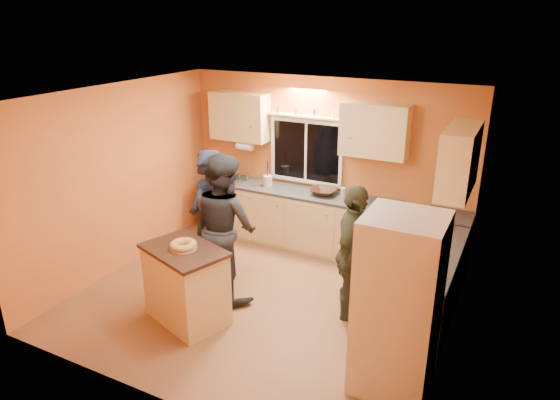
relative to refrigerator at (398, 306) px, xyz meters
The scene contains 14 objects.
ground 2.24m from the refrigerator, 157.06° to the left, with size 4.50×4.50×0.00m, color brown.
room_shell 2.26m from the refrigerator, 145.60° to the left, with size 4.54×4.04×2.61m.
back_counter 3.16m from the refrigerator, 126.89° to the left, with size 4.23×0.62×0.90m.
right_counter 1.38m from the refrigerator, 87.36° to the left, with size 0.62×1.84×0.90m.
refrigerator is the anchor object (origin of this frame).
island 2.51m from the refrigerator, behind, with size 1.13×0.94×0.94m.
bundt_pastry 2.48m from the refrigerator, behind, with size 0.31×0.31×0.09m, color tan.
person_left 2.80m from the refrigerator, 163.30° to the left, with size 0.69×0.45×1.89m, color black.
person_center 2.49m from the refrigerator, 163.01° to the left, with size 0.92×0.72×1.90m, color black.
person_right 1.23m from the refrigerator, 128.93° to the left, with size 0.98×0.41×1.67m, color #323622.
mixing_bowl 3.08m from the refrigerator, 125.19° to the left, with size 0.39×0.39×0.10m, color black.
utensil_crock 3.67m from the refrigerator, 137.55° to the left, with size 0.14×0.14×0.17m, color beige.
potted_plant 0.68m from the refrigerator, 90.21° to the left, with size 0.28×0.24×0.31m, color gray.
red_box 2.10m from the refrigerator, 88.88° to the left, with size 0.16×0.12×0.07m, color maroon.
Camera 1 is at (2.72, -4.87, 3.45)m, focal length 32.00 mm.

